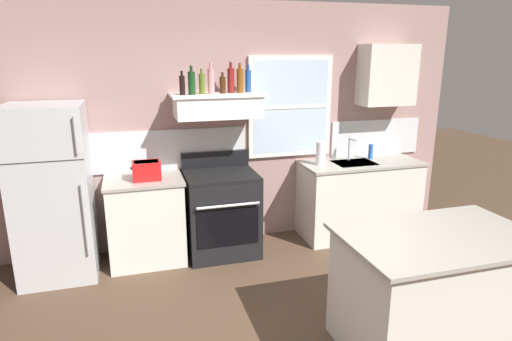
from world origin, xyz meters
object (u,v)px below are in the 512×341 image
Objects in this scene: refrigerator at (53,193)px; bottle_red_label_wine at (231,80)px; bottle_amber_wine at (240,80)px; paper_towel_roll at (321,153)px; bottle_olive_oil_square at (202,83)px; toaster at (146,170)px; bottle_balsamic_dark at (182,85)px; bottle_dark_green_wine at (192,83)px; stove_range at (221,213)px; bottle_brown_stout at (223,85)px; kitchen_island at (434,292)px; dish_soap_bottle at (371,151)px; bottle_rose_pink at (211,81)px; bottle_blue_liqueur at (248,81)px.

bottle_red_label_wine is at bearing 4.98° from refrigerator.
paper_towel_roll is at bearing -3.86° from bottle_amber_wine.
toaster is at bearing -169.83° from bottle_olive_oil_square.
bottle_dark_green_wine reaches higher than bottle_balsamic_dark.
bottle_amber_wine is at bearing 21.73° from stove_range.
bottle_brown_stout is 0.15× the size of kitchen_island.
dish_soap_bottle is at bearing 3.40° from toaster.
bottle_amber_wine is (0.25, 0.10, 1.41)m from stove_range.
refrigerator is 5.46× the size of bottle_rose_pink.
bottle_balsamic_dark is 0.17× the size of kitchen_island.
bottle_balsamic_dark is at bearing -172.68° from bottle_rose_pink.
bottle_olive_oil_square is 1.41× the size of dish_soap_bottle.
bottle_dark_green_wine is at bearing 179.88° from paper_towel_roll.
bottle_dark_green_wine is 1.33× the size of bottle_brown_stout.
refrigerator is 1.98m from bottle_brown_stout.
toaster is 1.38× the size of bottle_brown_stout.
stove_range is 3.83× the size of bottle_dark_green_wine.
stove_range is 3.45× the size of bottle_red_label_wine.
refrigerator is 1.56× the size of stove_range.
stove_range is at bearing -178.18° from paper_towel_roll.
paper_towel_roll is at bearing -171.91° from dish_soap_bottle.
stove_range is at bearing -6.83° from bottle_balsamic_dark.
bottle_dark_green_wine is 1.05× the size of paper_towel_roll.
stove_range is at bearing -156.86° from bottle_blue_liqueur.
bottle_olive_oil_square reaches higher than dish_soap_bottle.
bottle_balsamic_dark is at bearing -177.59° from dish_soap_bottle.
bottle_olive_oil_square is 2.21m from dish_soap_bottle.
kitchen_island is (1.01, -2.16, -1.42)m from bottle_red_label_wine.
bottle_brown_stout is at bearing 3.82° from refrigerator.
bottle_olive_oil_square is at bearing -171.83° from bottle_red_label_wine.
dish_soap_bottle is at bearing 2.59° from bottle_dark_green_wine.
bottle_blue_liqueur is 1.76m from dish_soap_bottle.
bottle_blue_liqueur is at bearing 4.95° from refrigerator.
stove_range is 1.96m from dish_soap_bottle.
bottle_dark_green_wine reaches higher than dish_soap_bottle.
bottle_dark_green_wine is 2.32m from dish_soap_bottle.
bottle_blue_liqueur is at bearing 26.49° from bottle_amber_wine.
paper_towel_roll is (1.33, -0.05, -0.81)m from bottle_olive_oil_square.
bottle_amber_wine is at bearing -21.32° from bottle_red_label_wine.
toaster is 0.94× the size of bottle_red_label_wine.
refrigerator is 0.90m from toaster.
bottle_blue_liqueur reaches higher than bottle_balsamic_dark.
bottle_brown_stout is 0.19m from bottle_amber_wine.
bottle_rose_pink is 1.45× the size of bottle_brown_stout.
bottle_blue_liqueur reaches higher than bottle_dark_green_wine.
bottle_dark_green_wine is 0.91× the size of bottle_rose_pink.
bottle_balsamic_dark is 0.30m from bottle_rose_pink.
bottle_red_label_wine reaches higher than toaster.
bottle_rose_pink is at bearing -166.50° from bottle_red_label_wine.
kitchen_island is at bearing -35.44° from refrigerator.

